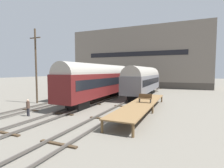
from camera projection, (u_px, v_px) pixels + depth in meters
ground_plane at (79, 108)px, 20.37m from camera, size 200.00×200.00×0.00m
track_left at (49, 104)px, 22.15m from camera, size 2.60×60.00×0.26m
track_middle at (79, 107)px, 20.36m from camera, size 2.60×60.00×0.26m
track_right at (115, 111)px, 18.56m from camera, size 2.60×60.00×0.26m
train_car_grey at (143, 80)px, 30.06m from camera, size 3.14×15.47×5.11m
train_car_maroon at (101, 80)px, 25.36m from camera, size 2.90×18.23×5.36m
train_car_brown at (91, 78)px, 31.83m from camera, size 3.05×18.32×5.34m
station_platform at (142, 104)px, 18.37m from camera, size 2.57×14.54×0.99m
bench at (145, 98)px, 18.66m from camera, size 1.40×0.40×0.91m
person_worker at (28, 106)px, 16.80m from camera, size 0.32×0.32×1.64m
utility_pole at (36, 65)px, 23.43m from camera, size 1.80×0.24×9.96m
warehouse_building at (139, 58)px, 50.99m from camera, size 37.28×11.17×16.06m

